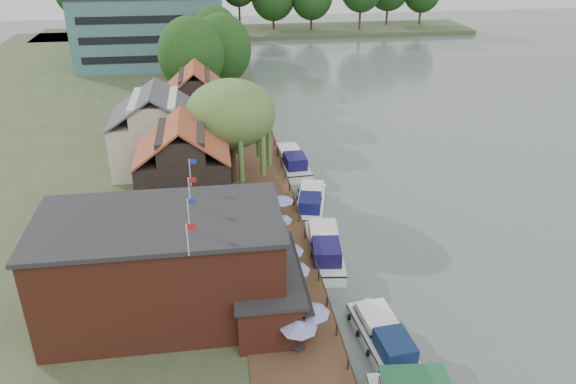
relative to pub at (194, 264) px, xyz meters
name	(u,v)px	position (x,y,z in m)	size (l,w,h in m)	color
ground	(392,295)	(14.00, 1.00, -4.65)	(260.00, 260.00, 0.00)	#525F5B
land_bank	(67,140)	(-16.00, 36.00, -4.15)	(50.00, 140.00, 1.00)	#384728
quay_deck	(268,224)	(6.00, 11.00, -3.60)	(6.00, 50.00, 0.10)	#47301E
quay_rail	(298,214)	(8.70, 11.50, -3.15)	(0.20, 49.00, 1.00)	black
pub	(194,264)	(0.00, 0.00, 0.00)	(20.00, 11.00, 7.30)	maroon
hotel_block	(150,30)	(-8.00, 71.00, 2.50)	(25.40, 12.40, 12.30)	#38666B
cottage_a	(184,166)	(-1.00, 15.00, 0.60)	(8.60, 7.60, 8.50)	black
cottage_b	(157,129)	(-4.00, 25.00, 0.60)	(9.60, 8.60, 8.50)	beige
cottage_c	(196,102)	(0.00, 34.00, 0.60)	(7.60, 7.60, 8.50)	black
willow	(232,133)	(3.50, 20.00, 1.56)	(8.60, 8.60, 10.43)	#476B2D
umbrella_0	(299,337)	(6.07, -5.14, -2.36)	(2.26, 2.26, 2.38)	navy
umbrella_1	(311,321)	(7.06, -3.85, -2.36)	(2.35, 2.35, 2.38)	#1C399B
umbrella_2	(294,278)	(6.70, 0.90, -2.36)	(2.30, 2.30, 2.38)	#1C409B
umbrella_3	(289,259)	(6.69, 3.41, -2.36)	(2.25, 2.25, 2.38)	navy
umbrella_4	(273,242)	(5.79, 5.93, -2.36)	(2.09, 2.09, 2.38)	navy
umbrella_5	(280,227)	(6.61, 8.11, -2.36)	(2.10, 2.10, 2.38)	navy
umbrella_6	(281,208)	(7.19, 11.49, -2.36)	(2.21, 2.21, 2.38)	#1B2597
cruiser_0	(384,335)	(11.72, -4.34, -3.59)	(2.87, 8.91, 2.12)	white
cruiser_1	(325,245)	(10.07, 6.64, -3.48)	(3.13, 9.68, 2.34)	white
cruiser_2	(311,199)	(10.47, 15.01, -3.58)	(2.90, 8.98, 2.14)	white
cruiser_3	(292,159)	(10.07, 24.70, -3.50)	(3.09, 9.58, 2.31)	white
bank_tree_0	(192,66)	(-0.45, 42.78, 2.75)	(8.57, 8.57, 12.80)	#143811
bank_tree_1	(221,56)	(3.58, 49.34, 2.40)	(8.62, 8.62, 12.10)	#143811
bank_tree_2	(215,43)	(2.95, 59.61, 2.20)	(7.73, 7.73, 11.71)	#143811
bank_tree_3	(203,23)	(1.08, 77.10, 2.46)	(8.02, 8.02, 12.23)	#143811
bank_tree_4	(196,14)	(-0.10, 85.48, 2.82)	(6.81, 6.81, 12.94)	#143811
bank_tree_5	(202,13)	(1.00, 95.11, 1.63)	(6.37, 6.37, 10.55)	#143811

